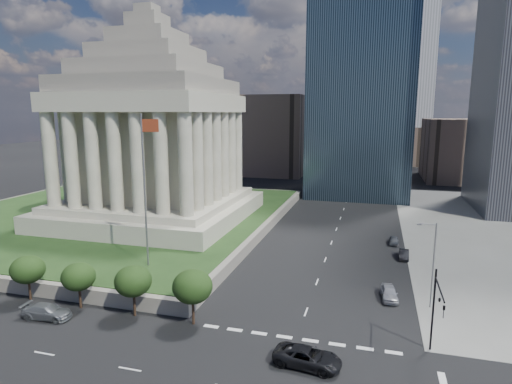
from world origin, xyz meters
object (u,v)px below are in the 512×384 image
(parked_sedan_near, at_px, (389,293))
(parked_sedan_mid, at_px, (404,254))
(street_lamp_north, at_px, (432,260))
(war_memorial, at_px, (152,116))
(flagpole, at_px, (145,182))
(traffic_signal_ne, at_px, (437,306))
(pickup_truck, at_px, (307,357))
(suv_grey, at_px, (47,311))
(parked_sedan_far, at_px, (394,241))

(parked_sedan_near, xyz_separation_m, parked_sedan_mid, (2.50, 15.67, -0.11))
(street_lamp_north, bearing_deg, war_memorial, 154.08)
(parked_sedan_near, bearing_deg, war_memorial, 147.75)
(war_memorial, bearing_deg, parked_sedan_near, -26.98)
(flagpole, relative_size, parked_sedan_near, 4.37)
(war_memorial, bearing_deg, street_lamp_north, -25.92)
(traffic_signal_ne, bearing_deg, flagpole, 163.29)
(pickup_truck, bearing_deg, flagpole, 64.85)
(suv_grey, height_order, parked_sedan_far, suv_grey)
(traffic_signal_ne, relative_size, suv_grey, 1.47)
(pickup_truck, xyz_separation_m, parked_sedan_far, (8.47, 39.32, -0.19))
(flagpole, distance_m, traffic_signal_ne, 36.69)
(flagpole, bearing_deg, suv_grey, -110.68)
(flagpole, relative_size, street_lamp_north, 2.00)
(street_lamp_north, bearing_deg, parked_sedan_far, 97.28)
(war_memorial, relative_size, traffic_signal_ne, 4.88)
(parked_sedan_mid, height_order, parked_sedan_far, parked_sedan_mid)
(flagpole, bearing_deg, parked_sedan_near, 3.91)
(parked_sedan_far, bearing_deg, pickup_truck, -100.23)
(war_memorial, bearing_deg, traffic_signal_ne, -36.42)
(pickup_truck, height_order, suv_grey, pickup_truck)
(flagpole, bearing_deg, parked_sedan_far, 37.94)
(flagpole, distance_m, street_lamp_north, 35.95)
(parked_sedan_far, bearing_deg, war_memorial, -176.76)
(parked_sedan_near, relative_size, parked_sedan_far, 1.22)
(war_memorial, height_order, parked_sedan_far, war_memorial)
(flagpole, bearing_deg, traffic_signal_ne, -16.71)
(war_memorial, bearing_deg, flagpole, -63.11)
(pickup_truck, relative_size, parked_sedan_far, 1.60)
(pickup_truck, bearing_deg, parked_sedan_mid, -10.80)
(parked_sedan_near, bearing_deg, suv_grey, -162.16)
(street_lamp_north, relative_size, parked_sedan_far, 2.66)
(pickup_truck, xyz_separation_m, suv_grey, (-28.59, 1.13, -0.05))
(street_lamp_north, relative_size, pickup_truck, 1.66)
(suv_grey, bearing_deg, flagpole, -25.91)
(street_lamp_north, distance_m, parked_sedan_near, 6.62)
(street_lamp_north, bearing_deg, suv_grey, -160.55)
(flagpole, height_order, parked_sedan_far, flagpole)
(pickup_truck, distance_m, parked_sedan_mid, 33.52)
(parked_sedan_far, bearing_deg, parked_sedan_mid, -78.35)
(parked_sedan_mid, bearing_deg, parked_sedan_far, 101.75)
(flagpole, height_order, traffic_signal_ne, flagpole)
(parked_sedan_near, bearing_deg, pickup_truck, -118.99)
(war_memorial, xyz_separation_m, traffic_signal_ne, (46.50, -34.30, -16.15))
(war_memorial, relative_size, suv_grey, 7.19)
(street_lamp_north, xyz_separation_m, pickup_truck, (-11.54, -15.30, -4.83))
(war_memorial, xyz_separation_m, pickup_truck, (35.79, -38.30, -20.56))
(traffic_signal_ne, xyz_separation_m, parked_sedan_far, (-2.24, 35.32, -4.61))
(street_lamp_north, bearing_deg, traffic_signal_ne, -94.19)
(war_memorial, height_order, parked_sedan_mid, war_memorial)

